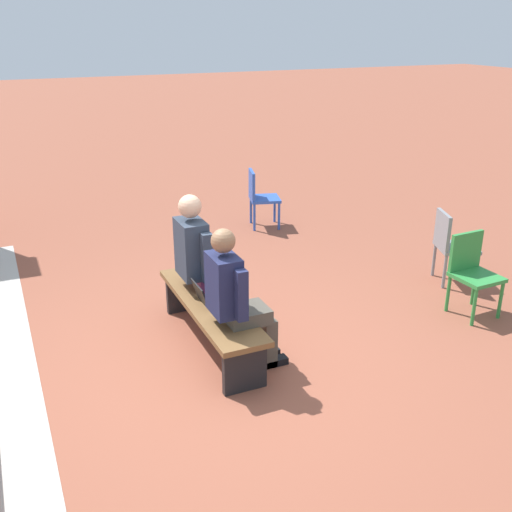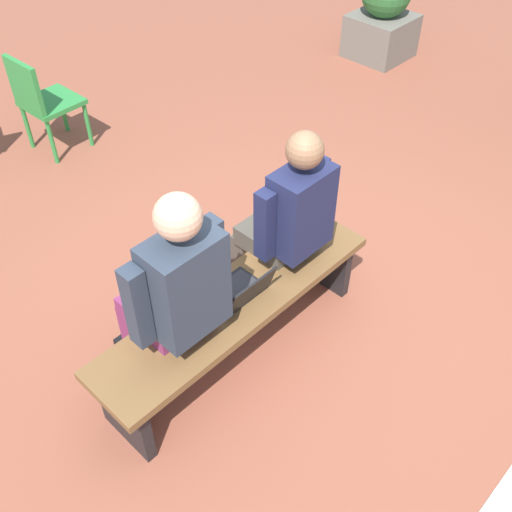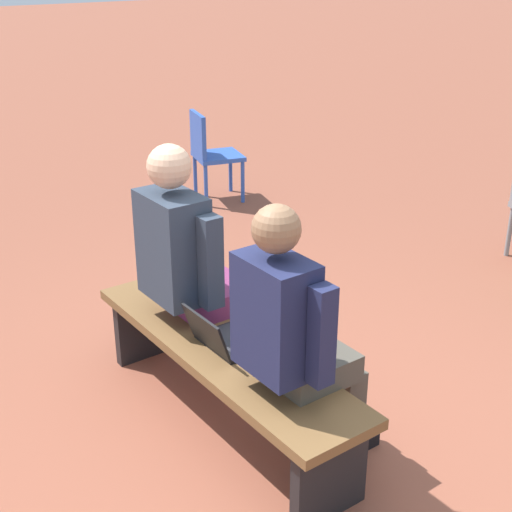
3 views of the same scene
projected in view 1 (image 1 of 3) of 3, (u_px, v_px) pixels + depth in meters
name	position (u px, v px, depth m)	size (l,w,h in m)	color
ground_plane	(212.00, 366.00, 5.27)	(60.00, 60.00, 0.00)	brown
concrete_strip	(15.00, 388.00, 4.96)	(7.20, 0.40, 0.01)	#B7B2A8
bench	(210.00, 311.00, 5.49)	(1.80, 0.44, 0.45)	brown
person_student	(236.00, 296.00, 4.99)	(0.52, 0.65, 1.31)	#4C473D
person_adult	(203.00, 259.00, 5.68)	(0.56, 0.71, 1.37)	#7F2D5B
laptop	(209.00, 298.00, 5.41)	(0.32, 0.29, 0.21)	black
plastic_chair_foreground	(260.00, 195.00, 8.68)	(0.52, 0.52, 0.84)	#2D56B7
plastic_chair_near_bench_left	(451.00, 243.00, 6.82)	(0.54, 0.54, 0.84)	gray
plastic_chair_mid_courtyard	(472.00, 269.00, 6.09)	(0.44, 0.44, 0.84)	#2D893D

